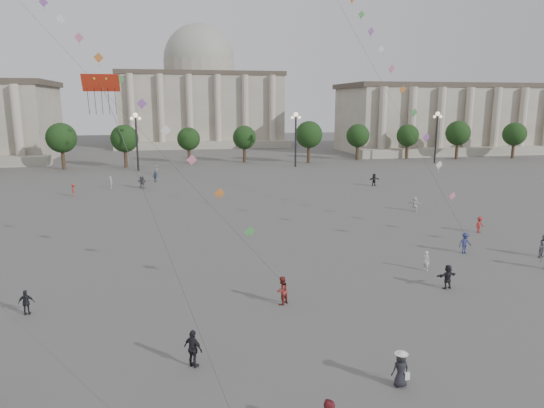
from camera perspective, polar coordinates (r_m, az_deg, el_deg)
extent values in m
plane|color=#504E4B|center=(26.76, 8.10, -15.74)|extent=(360.00, 360.00, 0.00)
cube|color=gray|center=(143.87, 24.34, 9.02)|extent=(80.00, 22.00, 16.00)
cube|color=#483F35|center=(143.87, 24.63, 12.44)|extent=(81.60, 22.44, 1.20)
cube|color=gray|center=(133.89, 27.30, 5.62)|extent=(84.00, 4.00, 2.00)
cube|color=gray|center=(152.56, -8.38, 10.78)|extent=(46.00, 30.00, 20.00)
cube|color=#483F35|center=(152.76, -8.51, 14.75)|extent=(46.92, 30.60, 1.20)
cube|color=gray|center=(136.04, -7.88, 6.89)|extent=(48.30, 4.00, 2.00)
cylinder|color=gray|center=(152.88, -8.53, 15.46)|extent=(21.00, 21.00, 5.00)
sphere|color=#9A9A8C|center=(153.07, -8.56, 16.40)|extent=(21.00, 21.00, 21.00)
cylinder|color=#35241A|center=(103.21, -23.54, 4.93)|extent=(0.70, 0.70, 3.52)
sphere|color=black|center=(102.90, -23.71, 6.96)|extent=(5.12, 5.12, 5.12)
cylinder|color=#35241A|center=(101.35, -16.88, 5.29)|extent=(0.70, 0.70, 3.52)
sphere|color=black|center=(101.03, -17.01, 7.36)|extent=(5.12, 5.12, 5.12)
cylinder|color=#35241A|center=(100.90, -10.06, 5.59)|extent=(0.70, 0.70, 3.52)
sphere|color=black|center=(100.58, -10.14, 7.67)|extent=(5.12, 5.12, 5.12)
cylinder|color=#35241A|center=(101.86, -3.27, 5.80)|extent=(0.70, 0.70, 3.52)
sphere|color=black|center=(101.55, -3.29, 7.87)|extent=(5.12, 5.12, 5.12)
cylinder|color=#35241A|center=(104.21, 3.31, 5.94)|extent=(0.70, 0.70, 3.52)
sphere|color=black|center=(103.90, 3.34, 7.96)|extent=(5.12, 5.12, 5.12)
cylinder|color=#35241A|center=(107.85, 9.53, 5.99)|extent=(0.70, 0.70, 3.52)
sphere|color=black|center=(107.55, 9.60, 7.94)|extent=(5.12, 5.12, 5.12)
cylinder|color=#35241A|center=(112.66, 15.28, 5.98)|extent=(0.70, 0.70, 3.52)
sphere|color=black|center=(112.37, 15.38, 7.85)|extent=(5.12, 5.12, 5.12)
cylinder|color=#35241A|center=(118.49, 20.51, 5.92)|extent=(0.70, 0.70, 3.52)
sphere|color=black|center=(118.22, 20.64, 7.69)|extent=(5.12, 5.12, 5.12)
cylinder|color=#35241A|center=(125.20, 25.21, 5.82)|extent=(0.70, 0.70, 3.52)
sphere|color=black|center=(124.95, 25.36, 7.50)|extent=(5.12, 5.12, 5.12)
cylinder|color=#262628|center=(92.86, -15.60, 6.82)|extent=(0.36, 0.36, 10.00)
sphere|color=#FFE5B2|center=(92.60, -15.78, 10.03)|extent=(0.90, 0.90, 0.90)
sphere|color=#FFE5B2|center=(92.67, -16.20, 9.63)|extent=(0.60, 0.60, 0.60)
sphere|color=#FFE5B2|center=(92.56, -15.32, 9.68)|extent=(0.60, 0.60, 0.60)
cylinder|color=#262628|center=(95.46, 2.80, 7.36)|extent=(0.36, 0.36, 10.00)
sphere|color=#FFE5B2|center=(95.20, 2.83, 10.48)|extent=(0.90, 0.90, 0.90)
sphere|color=#FFE5B2|center=(95.05, 2.41, 10.12)|extent=(0.60, 0.60, 0.60)
sphere|color=#FFE5B2|center=(95.39, 3.24, 10.12)|extent=(0.60, 0.60, 0.60)
cylinder|color=#262628|center=(106.78, 18.74, 7.23)|extent=(0.36, 0.36, 10.00)
sphere|color=#FFE5B2|center=(106.55, 18.93, 10.01)|extent=(0.90, 0.90, 0.90)
sphere|color=#FFE5B2|center=(106.22, 18.57, 9.71)|extent=(0.60, 0.60, 0.60)
sphere|color=#FFE5B2|center=(106.92, 19.24, 9.67)|extent=(0.60, 0.60, 0.60)
imported|color=#2F4A69|center=(79.61, -13.59, 3.15)|extent=(1.04, 0.88, 1.67)
imported|color=black|center=(35.11, 19.96, -8.04)|extent=(1.61, 0.73, 1.67)
imported|color=#B8B9B4|center=(88.19, -13.41, 3.94)|extent=(1.22, 1.47, 1.58)
imported|color=silver|center=(58.64, 16.45, 0.00)|extent=(1.59, 1.24, 1.68)
imported|color=maroon|center=(51.01, 23.24, -2.25)|extent=(1.18, 0.91, 1.60)
imported|color=black|center=(75.12, 11.92, 2.81)|extent=(1.82, 0.88, 1.88)
imported|color=beige|center=(75.51, -18.42, 2.45)|extent=(0.52, 0.70, 1.76)
imported|color=slate|center=(74.49, -15.10, 2.53)|extent=(1.63, 1.38, 1.76)
imported|color=silver|center=(38.26, 17.67, -6.38)|extent=(0.60, 0.66, 1.52)
imported|color=slate|center=(73.59, -14.95, 2.44)|extent=(1.11, 0.63, 1.78)
imported|color=#A0382B|center=(70.53, -22.30, 1.54)|extent=(0.89, 1.24, 1.74)
imported|color=black|center=(24.19, -9.25, -16.46)|extent=(1.09, 1.09, 1.86)
imported|color=black|center=(32.62, -26.93, -10.30)|extent=(0.91, 0.41, 1.53)
imported|color=maroon|center=(30.58, 1.17, -10.14)|extent=(1.11, 1.08, 1.80)
imported|color=navy|center=(43.57, 21.77, -4.28)|extent=(1.21, 0.75, 1.80)
imported|color=slate|center=(45.24, 29.39, -4.32)|extent=(1.16, 1.07, 1.91)
imported|color=black|center=(23.27, 14.89, -18.29)|extent=(0.82, 0.57, 1.61)
cone|color=white|center=(22.87, 15.00, -16.53)|extent=(0.52, 0.52, 0.14)
cylinder|color=white|center=(22.90, 15.00, -16.66)|extent=(0.60, 0.60, 0.02)
cube|color=white|center=(23.38, 15.61, -18.90)|extent=(0.22, 0.10, 0.35)
cube|color=#B42813|center=(31.99, -19.52, 13.30)|extent=(2.21, 0.56, 1.02)
cube|color=#188725|center=(32.01, -20.20, 13.71)|extent=(0.35, 0.20, 0.34)
cube|color=#222FB8|center=(31.92, -18.92, 13.80)|extent=(0.35, 0.20, 0.34)
sphere|color=gold|center=(31.97, -20.21, 13.71)|extent=(0.20, 0.20, 0.20)
sphere|color=gold|center=(31.88, -18.93, 13.80)|extent=(0.20, 0.20, 0.20)
cylinder|color=#3F3F3F|center=(22.60, -14.04, -0.71)|extent=(0.02, 0.02, 23.46)
cylinder|color=#3F3F3F|center=(53.30, -27.33, 20.16)|extent=(0.02, 0.02, 72.18)
cube|color=#449449|center=(31.11, -2.65, -3.27)|extent=(0.76, 0.25, 0.76)
cube|color=#BF6A2D|center=(32.38, -6.19, 1.27)|extent=(0.76, 0.25, 0.76)
cube|color=#CE6D8B|center=(33.97, -9.42, 5.14)|extent=(0.76, 0.25, 0.76)
cube|color=silver|center=(35.80, -12.38, 8.47)|extent=(0.76, 0.25, 0.76)
cube|color=#8F52A5|center=(37.83, -15.07, 11.33)|extent=(0.76, 0.25, 0.76)
cube|color=#449449|center=(40.01, -17.51, 13.79)|extent=(0.76, 0.25, 0.76)
cube|color=#BF6A2D|center=(42.32, -19.74, 15.91)|extent=(0.76, 0.25, 0.76)
cube|color=#CE6D8B|center=(44.72, -21.76, 17.73)|extent=(0.76, 0.25, 0.76)
cube|color=silver|center=(47.21, -23.61, 19.31)|extent=(0.76, 0.25, 0.76)
cube|color=#8F52A5|center=(49.77, -25.30, 20.69)|extent=(0.76, 0.25, 0.76)
cube|color=#CE6D8B|center=(43.96, 20.45, 0.88)|extent=(0.76, 0.25, 0.76)
cube|color=silver|center=(44.85, 19.06, 4.37)|extent=(0.76, 0.25, 0.76)
cube|color=#8F52A5|center=(45.94, 17.71, 7.48)|extent=(0.76, 0.25, 0.76)
cube|color=#449449|center=(47.18, 16.39, 10.29)|extent=(0.76, 0.25, 0.76)
cube|color=#BF6A2D|center=(48.55, 15.12, 12.85)|extent=(0.76, 0.25, 0.76)
cube|color=#CE6D8B|center=(50.03, 13.89, 15.19)|extent=(0.76, 0.25, 0.76)
cube|color=silver|center=(51.60, 12.71, 17.33)|extent=(0.76, 0.25, 0.76)
cube|color=#8F52A5|center=(53.25, 11.57, 19.28)|extent=(0.76, 0.25, 0.76)
cube|color=#449449|center=(54.98, 10.48, 21.08)|extent=(0.76, 0.25, 0.76)
cylinder|color=#3F3F3F|center=(61.54, 29.40, 17.32)|extent=(0.02, 0.02, 50.51)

